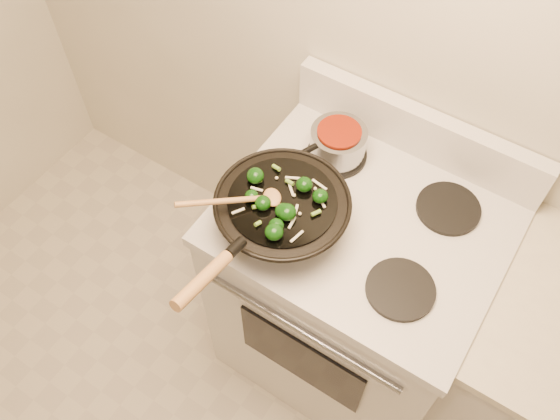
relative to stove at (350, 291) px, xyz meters
The scene contains 5 objects.
stove is the anchor object (origin of this frame).
wok 0.58m from the stove, 138.81° to the right, with size 0.36×0.60×0.23m.
stirfry 0.64m from the stove, 136.54° to the right, with size 0.23×0.23×0.04m.
wooden_spoon 0.68m from the stove, 139.25° to the right, with size 0.21×0.22×0.07m.
saucepan 0.56m from the stove, 141.17° to the left, with size 0.16×0.25×0.10m.
Camera 1 is at (0.20, 0.27, 2.29)m, focal length 38.00 mm.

